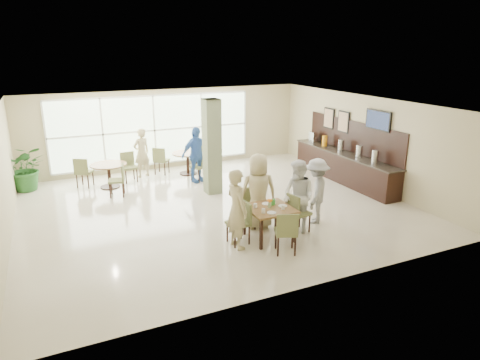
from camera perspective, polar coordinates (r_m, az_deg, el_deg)
name	(u,v)px	position (r m, az deg, el deg)	size (l,w,h in m)	color
ground	(215,207)	(11.77, -3.33, -3.64)	(10.00, 10.00, 0.00)	beige
room_shell	(214,147)	(11.27, -3.48, 4.46)	(10.00, 10.00, 10.00)	white
window_bank	(155,130)	(15.37, -11.32, 6.51)	(7.00, 0.04, 7.00)	silver
column	(212,147)	(12.57, -3.75, 4.41)	(0.45, 0.45, 2.80)	#696F4D
main_table	(269,211)	(9.70, 3.94, -4.18)	(1.01, 1.01, 0.75)	brown
round_table_left	(109,169)	(13.84, -17.10, 1.36)	(1.11, 1.11, 0.75)	brown
round_table_right	(188,158)	(14.77, -6.99, 2.97)	(1.07, 1.07, 0.75)	brown
chairs_main_table	(269,218)	(9.81, 3.93, -5.11)	(2.07, 2.16, 0.95)	#5E6939
chairs_table_left	(110,173)	(13.80, -16.92, 0.89)	(1.93, 1.90, 0.95)	#5E6939
chairs_table_right	(188,161)	(14.75, -6.95, 2.57)	(2.14, 1.87, 0.95)	#5E6939
tabletop_clutter	(271,205)	(9.64, 4.11, -3.38)	(0.75, 0.74, 0.21)	white
buffet_counter	(344,164)	(14.29, 13.68, 2.03)	(0.64, 4.70, 1.95)	black
wall_tv	(378,120)	(13.28, 17.94, 7.61)	(0.06, 1.00, 0.58)	black
framed_art_a	(343,122)	(14.54, 13.63, 7.55)	(0.05, 0.55, 0.70)	black
framed_art_b	(329,118)	(15.17, 11.77, 8.07)	(0.05, 0.55, 0.70)	black
potted_plant	(26,168)	(14.46, -26.63, 1.44)	(1.26, 1.26, 1.40)	#255B24
teen_left	(237,209)	(9.19, -0.42, -3.89)	(0.65, 0.42, 1.77)	tan
teen_far	(258,191)	(10.19, 2.44, -1.54)	(0.90, 0.49, 1.83)	tan
teen_right	(298,197)	(10.09, 7.78, -2.20)	(0.84, 0.65, 1.73)	white
teen_standing	(316,191)	(10.69, 10.13, -1.45)	(1.05, 0.61, 1.63)	#9C9C9E
adult_a	(196,155)	(13.79, -5.89, 3.38)	(1.05, 0.60, 1.79)	#3B67B1
adult_b	(211,146)	(15.04, -3.85, 4.58)	(1.65, 0.71, 1.78)	white
adult_standing	(142,153)	(14.65, -12.97, 3.56)	(0.60, 0.39, 1.65)	tan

